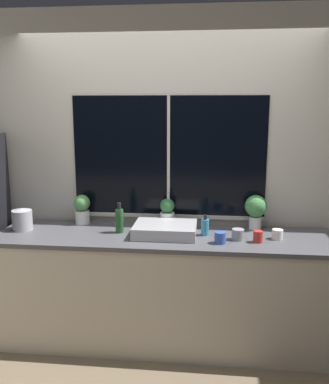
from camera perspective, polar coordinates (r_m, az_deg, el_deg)
ground_plane at (r=3.49m, az=-0.71°, el=-21.79°), size 14.00×14.00×0.00m
wall_back at (r=3.68m, az=0.60°, el=2.69°), size 8.00×0.09×2.70m
counter at (r=3.56m, az=-0.08°, el=-12.76°), size 2.68×0.68×0.91m
sink at (r=3.40m, az=0.12°, el=-4.94°), size 0.49×0.46×0.29m
potted_plant_left at (r=3.75m, az=-10.92°, el=-2.18°), size 0.14×0.14×0.25m
potted_plant_center at (r=3.61m, az=0.29°, el=-2.75°), size 0.12×0.12×0.24m
potted_plant_right at (r=3.60m, az=12.08°, el=-2.18°), size 0.18×0.18×0.29m
soap_bottle at (r=3.39m, az=5.43°, el=-4.64°), size 0.06×0.06×0.17m
bottle_tall at (r=3.46m, az=-6.03°, el=-3.76°), size 0.06×0.06×0.25m
mug_red at (r=3.29m, az=12.35°, el=-5.83°), size 0.07×0.07×0.09m
mug_blue at (r=3.22m, az=7.43°, el=-6.06°), size 0.09×0.09×0.09m
mug_white at (r=3.40m, az=14.82°, el=-5.47°), size 0.08×0.08×0.08m
mug_grey at (r=3.32m, az=9.75°, el=-5.60°), size 0.09×0.09×0.08m
kettle at (r=3.71m, az=-18.44°, el=-3.47°), size 0.16×0.16×0.18m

